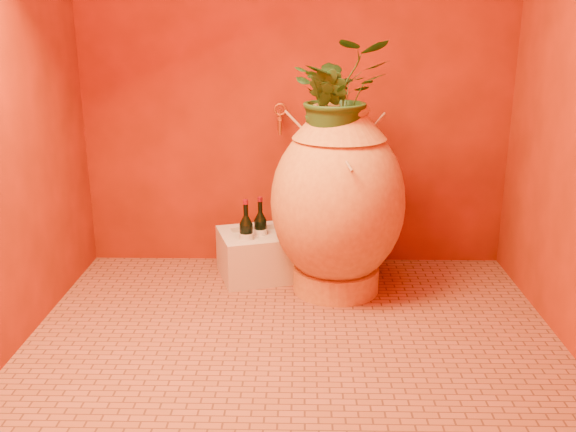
{
  "coord_description": "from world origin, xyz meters",
  "views": [
    {
      "loc": [
        0.03,
        -2.74,
        1.45
      ],
      "look_at": [
        -0.03,
        0.35,
        0.48
      ],
      "focal_mm": 40.0,
      "sensor_mm": 36.0,
      "label": 1
    }
  ],
  "objects_px": {
    "stone_basin": "(270,254)",
    "wine_bottle_b": "(260,231)",
    "wall_tap": "(280,117)",
    "wine_bottle_a": "(246,235)",
    "amphora": "(338,201)",
    "wine_bottle_c": "(295,230)"
  },
  "relations": [
    {
      "from": "wall_tap",
      "to": "wine_bottle_c",
      "type": "bearing_deg",
      "value": -48.13
    },
    {
      "from": "stone_basin",
      "to": "wall_tap",
      "type": "height_order",
      "value": "wall_tap"
    },
    {
      "from": "wine_bottle_a",
      "to": "wall_tap",
      "type": "xyz_separation_m",
      "value": [
        0.19,
        0.22,
        0.64
      ]
    },
    {
      "from": "amphora",
      "to": "wine_bottle_a",
      "type": "bearing_deg",
      "value": 162.95
    },
    {
      "from": "stone_basin",
      "to": "wine_bottle_a",
      "type": "xyz_separation_m",
      "value": [
        -0.13,
        -0.06,
        0.13
      ]
    },
    {
      "from": "wine_bottle_b",
      "to": "wall_tap",
      "type": "distance_m",
      "value": 0.66
    },
    {
      "from": "stone_basin",
      "to": "wine_bottle_b",
      "type": "bearing_deg",
      "value": 148.82
    },
    {
      "from": "wine_bottle_b",
      "to": "wine_bottle_c",
      "type": "height_order",
      "value": "wine_bottle_b"
    },
    {
      "from": "stone_basin",
      "to": "wine_bottle_a",
      "type": "distance_m",
      "value": 0.2
    },
    {
      "from": "wine_bottle_c",
      "to": "wall_tap",
      "type": "distance_m",
      "value": 0.66
    },
    {
      "from": "stone_basin",
      "to": "wine_bottle_a",
      "type": "relative_size",
      "value": 2.0
    },
    {
      "from": "wine_bottle_a",
      "to": "wine_bottle_b",
      "type": "relative_size",
      "value": 1.03
    },
    {
      "from": "wine_bottle_c",
      "to": "stone_basin",
      "type": "bearing_deg",
      "value": -156.44
    },
    {
      "from": "amphora",
      "to": "stone_basin",
      "type": "height_order",
      "value": "amphora"
    },
    {
      "from": "amphora",
      "to": "wall_tap",
      "type": "distance_m",
      "value": 0.63
    },
    {
      "from": "wine_bottle_a",
      "to": "wall_tap",
      "type": "distance_m",
      "value": 0.7
    },
    {
      "from": "stone_basin",
      "to": "wine_bottle_a",
      "type": "height_order",
      "value": "wine_bottle_a"
    },
    {
      "from": "wine_bottle_a",
      "to": "wine_bottle_b",
      "type": "xyz_separation_m",
      "value": [
        0.08,
        0.09,
        -0.0
      ]
    },
    {
      "from": "wine_bottle_b",
      "to": "wine_bottle_c",
      "type": "distance_m",
      "value": 0.2
    },
    {
      "from": "amphora",
      "to": "wine_bottle_c",
      "type": "relative_size",
      "value": 3.3
    },
    {
      "from": "amphora",
      "to": "wine_bottle_b",
      "type": "relative_size",
      "value": 3.24
    },
    {
      "from": "wine_bottle_a",
      "to": "wall_tap",
      "type": "bearing_deg",
      "value": 49.56
    }
  ]
}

